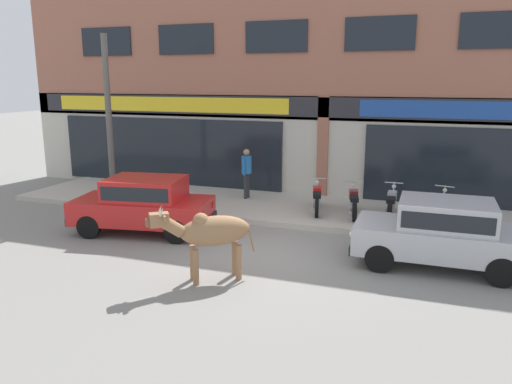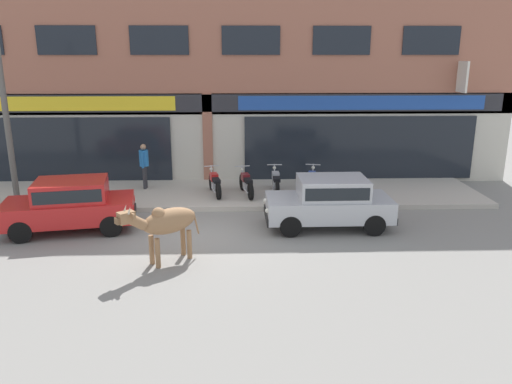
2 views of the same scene
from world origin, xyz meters
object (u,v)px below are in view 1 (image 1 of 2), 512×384
Objects in this scene: car_1 at (442,230)px; motorcycle_1 at (353,202)px; cow at (210,232)px; car_0 at (144,202)px; motorcycle_0 at (317,198)px; motorcycle_2 at (391,204)px; motorcycle_3 at (438,207)px; pedestrian at (247,168)px; utility_pole at (109,121)px.

motorcycle_1 is at bearing 128.41° from car_1.
car_0 is (-2.98, 2.30, -0.19)m from cow.
cow is 1.01× the size of motorcycle_0.
cow is 0.50× the size of car_1.
motorcycle_2 is (2.98, 5.46, -0.46)m from cow.
motorcycle_3 is (1.22, 0.00, 0.00)m from motorcycle_2.
motorcycle_1 and motorcycle_2 have the same top height.
cow is 1.00× the size of motorcycle_2.
pedestrian is at bearing 70.90° from car_0.
pedestrian is 0.32× the size of utility_pole.
utility_pole is at bearing 140.79° from car_0.
motorcycle_3 is at bearing -7.19° from pedestrian.
car_1 is 7.08m from pedestrian.
car_1 reaches higher than motorcycle_3.
cow is 5.44m from motorcycle_0.
motorcycle_0 is at bearing 10.80° from utility_pole.
motorcycle_2 is (5.96, 3.16, -0.27)m from car_0.
cow is 3.77m from car_0.
motorcycle_3 is at bearing 91.59° from car_1.
motorcycle_3 is 1.12× the size of pedestrian.
car_0 is 7.27m from car_1.
utility_pole is (-3.65, -2.03, 1.55)m from pedestrian.
motorcycle_3 is (2.25, 0.19, 0.00)m from motorcycle_1.
motorcycle_0 is 1.00× the size of motorcycle_3.
utility_pole reaches higher than motorcycle_1.
motorcycle_1 is 7.63m from utility_pole.
motorcycle_3 is at bearing 7.77° from utility_pole.
motorcycle_1 is 1.12× the size of pedestrian.
car_0 reaches higher than motorcycle_2.
utility_pole reaches higher than motorcycle_2.
pedestrian is at bearing 29.10° from utility_pole.
utility_pole reaches higher than car_1.
motorcycle_3 is (3.32, 0.12, 0.00)m from motorcycle_0.
pedestrian is (-2.52, 0.85, 0.60)m from motorcycle_0.
motorcycle_2 is at bearing 112.71° from car_1.
utility_pole is (-6.17, -1.18, 2.15)m from motorcycle_0.
pedestrian is at bearing 161.27° from motorcycle_0.
motorcycle_1 is 1.04m from motorcycle_2.
car_0 is at bearing -179.71° from car_1.
utility_pole is at bearing -150.90° from pedestrian.
pedestrian is at bearing 165.55° from motorcycle_1.
car_0 is at bearing -152.05° from motorcycle_2.
motorcycle_1 and motorcycle_3 have the same top height.
utility_pole is (-5.28, 4.17, 1.69)m from cow.
pedestrian reaches higher than motorcycle_0.
car_0 is 1.04× the size of car_1.
motorcycle_1 is (-2.33, 2.94, -0.27)m from car_1.
cow is at bearing -110.35° from motorcycle_1.
pedestrian is (-3.59, 0.92, 0.60)m from motorcycle_1.
pedestrian is at bearing 170.90° from motorcycle_2.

